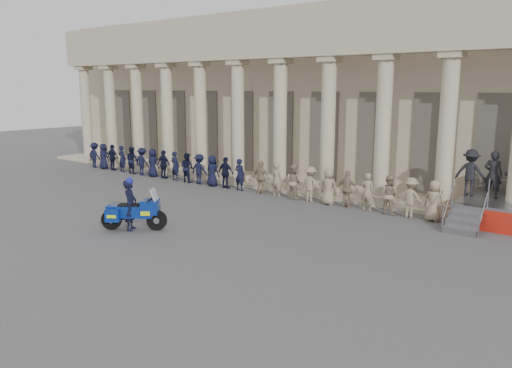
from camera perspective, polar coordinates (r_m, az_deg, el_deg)
The scene contains 5 objects.
ground at distance 17.74m, azimuth -8.61°, elevation -5.41°, with size 90.00×90.00×0.00m, color #4A4A4D.
building at distance 29.24m, azimuth 12.55°, elevation 9.90°, with size 40.00×12.50×9.00m.
officer_rank at distance 25.04m, azimuth -4.06°, elevation 1.37°, with size 21.93×0.60×1.57m.
motorcycle at distance 18.12m, azimuth -13.73°, elevation -3.12°, with size 2.02×1.63×1.51m.
rider at distance 18.09m, azimuth -14.17°, elevation -2.24°, with size 0.73×0.79×1.89m.
Camera 1 is at (12.26, -11.80, 5.00)m, focal length 35.00 mm.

